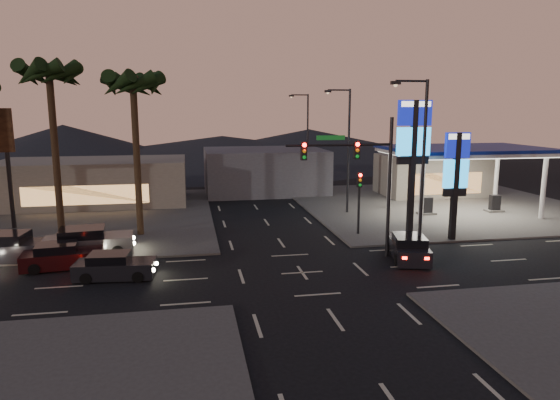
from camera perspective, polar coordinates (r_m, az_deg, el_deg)
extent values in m
plane|color=black|center=(26.40, 2.55, -8.30)|extent=(140.00, 140.00, 0.00)
cube|color=#47443F|center=(46.57, 17.48, -0.49)|extent=(24.00, 24.00, 0.12)
cube|color=#47443F|center=(42.49, -24.30, -1.95)|extent=(24.00, 24.00, 0.12)
cylinder|color=silver|center=(37.76, 15.90, 0.91)|extent=(0.36, 0.36, 5.00)
cylinder|color=silver|center=(43.13, 27.90, 1.23)|extent=(0.36, 0.36, 5.00)
cylinder|color=silver|center=(43.16, 12.39, 2.21)|extent=(0.36, 0.36, 5.00)
cylinder|color=silver|center=(47.92, 23.50, 2.38)|extent=(0.36, 0.36, 5.00)
cube|color=silver|center=(42.45, 20.37, 5.34)|extent=(12.00, 8.00, 0.50)
cube|color=white|center=(42.48, 20.35, 4.94)|extent=(11.60, 7.60, 0.06)
cube|color=navy|center=(42.44, 20.39, 5.54)|extent=(12.20, 8.20, 0.25)
cube|color=black|center=(41.58, 16.44, -0.65)|extent=(0.80, 0.50, 1.40)
cube|color=black|center=(44.60, 23.33, -0.36)|extent=(0.80, 0.50, 1.40)
cube|color=#726B5B|center=(51.57, 16.99, 2.74)|extent=(10.00, 6.00, 4.00)
cube|color=black|center=(33.29, 14.86, 3.22)|extent=(0.35, 0.35, 9.00)
cube|color=navy|center=(33.05, 15.16, 9.59)|extent=(2.20, 0.30, 1.60)
cube|color=white|center=(33.05, 15.20, 10.54)|extent=(1.98, 0.32, 0.35)
cube|color=#1AA3FE|center=(33.12, 15.01, 6.48)|extent=(2.20, 0.30, 1.80)
cube|color=black|center=(33.21, 14.91, 4.41)|extent=(2.09, 0.28, 0.50)
cube|color=black|center=(33.69, 19.35, 1.34)|extent=(0.35, 0.35, 7.00)
cube|color=navy|center=(33.41, 19.63, 5.92)|extent=(1.60, 0.30, 1.60)
cube|color=white|center=(33.37, 19.69, 6.86)|extent=(1.44, 0.32, 0.35)
cube|color=#1AA3FE|center=(33.57, 19.44, 2.86)|extent=(1.60, 0.30, 1.80)
cube|color=black|center=(33.74, 19.32, 0.84)|extent=(1.52, 0.28, 0.50)
cylinder|color=black|center=(28.97, 12.38, 1.30)|extent=(0.20, 0.20, 8.00)
cylinder|color=black|center=(27.66, 6.80, 6.27)|extent=(6.00, 0.14, 0.14)
cube|color=#0C3F14|center=(27.50, 5.82, 7.10)|extent=(1.60, 0.05, 0.25)
cube|color=black|center=(28.00, 8.75, 5.65)|extent=(0.32, 0.25, 1.00)
sphere|color=#FF0C07|center=(27.83, 8.87, 6.30)|extent=(0.22, 0.22, 0.22)
sphere|color=orange|center=(27.86, 8.86, 5.63)|extent=(0.20, 0.20, 0.20)
sphere|color=#0CB226|center=(27.89, 8.84, 4.95)|extent=(0.20, 0.20, 0.20)
cube|color=black|center=(27.16, 2.74, 5.62)|extent=(0.32, 0.25, 1.00)
sphere|color=#FF0C07|center=(26.99, 2.82, 6.29)|extent=(0.22, 0.22, 0.22)
sphere|color=orange|center=(27.02, 2.81, 5.59)|extent=(0.20, 0.20, 0.20)
sphere|color=#0CB226|center=(27.05, 2.80, 4.90)|extent=(0.20, 0.20, 0.20)
cylinder|color=black|center=(33.91, 8.99, -0.72)|extent=(0.16, 0.16, 4.00)
cube|color=black|center=(33.61, 9.08, 2.30)|extent=(0.32, 0.25, 1.00)
sphere|color=#FF0C07|center=(33.43, 9.18, 2.82)|extent=(0.22, 0.22, 0.22)
sphere|color=orange|center=(33.47, 9.16, 2.26)|extent=(0.20, 0.20, 0.20)
sphere|color=#0CB226|center=(33.52, 9.15, 1.70)|extent=(0.20, 0.20, 0.20)
cylinder|color=black|center=(28.56, 16.01, 3.04)|extent=(0.18, 0.18, 10.00)
cylinder|color=black|center=(28.00, 14.82, 13.01)|extent=(1.80, 0.12, 0.12)
cube|color=black|center=(27.63, 13.08, 12.92)|extent=(0.50, 0.25, 0.18)
sphere|color=#FFCC8C|center=(27.62, 13.07, 12.67)|extent=(0.20, 0.20, 0.20)
cylinder|color=black|center=(40.54, 7.84, 5.40)|extent=(0.18, 0.18, 10.00)
cylinder|color=black|center=(40.15, 6.76, 12.38)|extent=(1.80, 0.12, 0.12)
cube|color=black|center=(39.89, 5.49, 12.27)|extent=(0.50, 0.25, 0.18)
sphere|color=#FFCC8C|center=(39.89, 5.49, 12.10)|extent=(0.20, 0.20, 0.20)
cylinder|color=black|center=(53.98, 3.16, 6.69)|extent=(0.18, 0.18, 10.00)
cylinder|color=black|center=(53.68, 2.26, 11.91)|extent=(1.80, 0.12, 0.12)
cube|color=black|center=(53.49, 1.30, 11.82)|extent=(0.50, 0.25, 0.18)
sphere|color=#FFCC8C|center=(53.49, 1.30, 11.69)|extent=(0.20, 0.20, 0.20)
cylinder|color=black|center=(34.18, -16.03, 4.35)|extent=(0.44, 0.44, 10.20)
sphere|color=black|center=(34.06, -16.47, 12.91)|extent=(0.90, 0.90, 0.90)
cone|color=black|center=(33.95, -14.21, 12.52)|extent=(0.90, 2.74, 1.91)
cone|color=black|center=(34.89, -14.75, 12.43)|extent=(2.57, 2.57, 1.91)
cone|color=black|center=(35.34, -16.23, 12.33)|extent=(2.74, 0.90, 1.91)
cone|color=black|center=(35.06, -17.82, 12.26)|extent=(2.57, 2.57, 1.91)
cone|color=black|center=(34.20, -18.66, 12.28)|extent=(0.90, 2.74, 1.91)
cone|color=black|center=(33.24, -18.22, 12.37)|extent=(2.57, 2.57, 1.91)
cone|color=black|center=(32.76, -16.68, 12.49)|extent=(2.74, 0.90, 1.91)
cone|color=black|center=(33.06, -14.98, 12.55)|extent=(2.57, 2.57, 1.91)
cylinder|color=black|center=(35.00, -24.25, 4.47)|extent=(0.44, 0.44, 10.80)
sphere|color=black|center=(34.94, -24.92, 13.30)|extent=(0.90, 0.90, 0.90)
cone|color=black|center=(34.64, -22.75, 12.99)|extent=(0.90, 2.74, 1.91)
cone|color=black|center=(35.61, -23.05, 12.87)|extent=(2.57, 2.57, 1.91)
cone|color=black|center=(36.19, -24.37, 12.73)|extent=(2.74, 0.90, 1.91)
cone|color=black|center=(36.04, -25.97, 12.62)|extent=(2.57, 2.57, 1.91)
cone|color=black|center=(35.26, -26.98, 12.61)|extent=(0.90, 2.74, 1.91)
cone|color=black|center=(34.27, -26.79, 12.73)|extent=(2.57, 2.57, 1.91)
cone|color=black|center=(33.66, -25.44, 12.89)|extent=(2.74, 0.90, 1.91)
cone|color=black|center=(33.82, -23.73, 13.00)|extent=(2.57, 2.57, 1.91)
cylinder|color=black|center=(39.71, -28.43, 1.23)|extent=(0.30, 0.30, 6.00)
cube|color=#726B5B|center=(47.54, -20.45, 1.92)|extent=(16.00, 8.00, 4.00)
cube|color=#4C4C51|center=(51.32, -1.78, 3.37)|extent=(12.00, 9.00, 4.40)
cone|color=black|center=(86.71, -23.45, 5.92)|extent=(40.00, 40.00, 6.00)
cone|color=black|center=(87.06, 3.32, 6.43)|extent=(50.00, 50.00, 5.00)
cone|color=black|center=(84.79, -6.63, 5.94)|extent=(60.00, 60.00, 4.00)
cube|color=black|center=(26.73, -18.30, -7.49)|extent=(4.04, 1.99, 0.80)
cube|color=black|center=(26.64, -18.93, -6.39)|extent=(2.08, 1.68, 0.58)
cylinder|color=black|center=(27.25, -15.35, -7.44)|extent=(0.59, 0.26, 0.57)
cylinder|color=black|center=(25.84, -15.93, -8.45)|extent=(0.59, 0.26, 0.57)
cylinder|color=black|center=(27.79, -20.45, -7.38)|extent=(0.59, 0.26, 0.57)
cylinder|color=black|center=(26.41, -21.30, -8.36)|extent=(0.59, 0.26, 0.57)
sphere|color=#FFF2BF|center=(26.84, -13.96, -7.05)|extent=(0.20, 0.20, 0.20)
sphere|color=#FFF2BF|center=(25.84, -14.30, -7.75)|extent=(0.20, 0.20, 0.20)
cube|color=#FF140A|center=(27.69, -22.05, -6.82)|extent=(0.09, 0.23, 0.12)
cube|color=#FF140A|center=(26.72, -22.69, -7.49)|extent=(0.09, 0.23, 0.12)
cube|color=black|center=(29.41, -23.55, -6.17)|extent=(4.24, 2.14, 0.83)
cube|color=black|center=(29.30, -24.17, -5.15)|extent=(2.20, 1.79, 0.60)
cylinder|color=black|center=(30.08, -20.89, -6.05)|extent=(0.61, 0.29, 0.59)
cylinder|color=black|center=(28.58, -21.11, -6.92)|extent=(0.61, 0.29, 0.59)
cylinder|color=black|center=(30.41, -25.79, -6.24)|extent=(0.61, 0.29, 0.59)
cylinder|color=black|center=(28.92, -26.27, -7.10)|extent=(0.61, 0.29, 0.59)
sphere|color=#FFF2BF|center=(29.73, -19.53, -5.59)|extent=(0.20, 0.20, 0.20)
sphere|color=#FFF2BF|center=(28.67, -19.63, -6.19)|extent=(0.20, 0.20, 0.20)
cube|color=#FF140A|center=(30.23, -27.30, -5.76)|extent=(0.10, 0.24, 0.13)
cube|color=#FF140A|center=(29.18, -27.69, -6.35)|extent=(0.10, 0.24, 0.13)
cube|color=slate|center=(31.30, -20.97, -4.81)|extent=(5.15, 2.63, 1.01)
cube|color=black|center=(31.17, -21.67, -3.64)|extent=(2.67, 2.18, 0.73)
cylinder|color=black|center=(32.20, -18.03, -4.69)|extent=(0.75, 0.35, 0.72)
cylinder|color=black|center=(30.36, -18.08, -5.60)|extent=(0.75, 0.35, 0.72)
cylinder|color=black|center=(32.44, -23.61, -4.95)|extent=(0.75, 0.35, 0.72)
cylinder|color=black|center=(30.61, -24.01, -5.87)|extent=(0.75, 0.35, 0.72)
sphere|color=#FFF2BF|center=(31.84, -16.45, -4.15)|extent=(0.25, 0.25, 0.25)
sphere|color=#FFF2BF|center=(30.53, -16.41, -4.76)|extent=(0.25, 0.25, 0.25)
cube|color=#FF140A|center=(32.20, -25.31, -4.41)|extent=(0.12, 0.29, 0.16)
cube|color=#FF140A|center=(30.90, -25.66, -5.02)|extent=(0.12, 0.29, 0.16)
cube|color=black|center=(31.97, -28.38, -5.10)|extent=(5.01, 2.49, 0.99)
cube|color=black|center=(31.95, -29.03, -3.95)|extent=(2.59, 2.09, 0.71)
cylinder|color=black|center=(32.29, -25.17, -5.15)|extent=(0.73, 0.33, 0.70)
cylinder|color=black|center=(30.61, -26.37, -6.07)|extent=(0.73, 0.33, 0.70)
sphere|color=#FFF2BF|center=(31.67, -23.89, -4.73)|extent=(0.24, 0.24, 0.24)
sphere|color=#FFF2BF|center=(30.47, -24.68, -5.36)|extent=(0.24, 0.24, 0.24)
cube|color=black|center=(29.51, 14.42, -5.52)|extent=(2.78, 4.58, 0.87)
cube|color=black|center=(29.08, 14.57, -4.57)|extent=(2.12, 2.48, 0.63)
cylinder|color=black|center=(30.72, 12.41, -5.24)|extent=(0.38, 0.66, 0.62)
cylinder|color=black|center=(31.01, 15.44, -5.22)|extent=(0.38, 0.66, 0.62)
cylinder|color=black|center=(28.14, 13.24, -6.72)|extent=(0.38, 0.66, 0.62)
cylinder|color=black|center=(28.46, 16.55, -6.68)|extent=(0.38, 0.66, 0.62)
cube|color=#FF140A|center=(27.34, 14.05, -6.45)|extent=(0.25, 0.13, 0.14)
cube|color=#FF140A|center=(27.58, 16.45, -6.42)|extent=(0.25, 0.13, 0.14)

